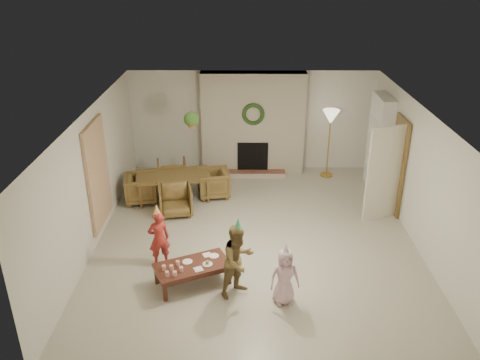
{
  "coord_description": "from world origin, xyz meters",
  "views": [
    {
      "loc": [
        -0.25,
        -8.15,
        4.94
      ],
      "look_at": [
        -0.3,
        0.4,
        1.05
      ],
      "focal_mm": 36.7,
      "sensor_mm": 36.0,
      "label": 1
    }
  ],
  "objects_px": {
    "dining_chair_left": "(141,188)",
    "child_pink": "(285,277)",
    "dining_table": "(174,187)",
    "dining_chair_right": "(213,183)",
    "child_red": "(159,238)",
    "coffee_table_top": "(192,266)",
    "dining_chair_far": "(172,173)",
    "dining_chair_near": "(176,200)",
    "child_plaid": "(238,260)"
  },
  "relations": [
    {
      "from": "dining_table",
      "to": "dining_chair_far",
      "type": "relative_size",
      "value": 2.34
    },
    {
      "from": "dining_chair_far",
      "to": "child_pink",
      "type": "bearing_deg",
      "value": 107.74
    },
    {
      "from": "child_red",
      "to": "child_plaid",
      "type": "bearing_deg",
      "value": 127.84
    },
    {
      "from": "dining_chair_near",
      "to": "dining_chair_left",
      "type": "height_order",
      "value": "same"
    },
    {
      "from": "dining_chair_right",
      "to": "coffee_table_top",
      "type": "height_order",
      "value": "dining_chair_right"
    },
    {
      "from": "dining_chair_far",
      "to": "dining_chair_right",
      "type": "distance_m",
      "value": 1.14
    },
    {
      "from": "coffee_table_top",
      "to": "child_pink",
      "type": "distance_m",
      "value": 1.55
    },
    {
      "from": "dining_chair_left",
      "to": "child_red",
      "type": "bearing_deg",
      "value": -172.6
    },
    {
      "from": "dining_table",
      "to": "child_pink",
      "type": "bearing_deg",
      "value": -69.32
    },
    {
      "from": "coffee_table_top",
      "to": "dining_table",
      "type": "bearing_deg",
      "value": 78.29
    },
    {
      "from": "dining_chair_right",
      "to": "child_pink",
      "type": "height_order",
      "value": "child_pink"
    },
    {
      "from": "child_red",
      "to": "coffee_table_top",
      "type": "bearing_deg",
      "value": 115.79
    },
    {
      "from": "child_red",
      "to": "dining_chair_left",
      "type": "bearing_deg",
      "value": -93.72
    },
    {
      "from": "dining_chair_right",
      "to": "child_pink",
      "type": "bearing_deg",
      "value": 8.67
    },
    {
      "from": "child_pink",
      "to": "dining_table",
      "type": "bearing_deg",
      "value": 111.24
    },
    {
      "from": "dining_chair_near",
      "to": "child_plaid",
      "type": "relative_size",
      "value": 0.56
    },
    {
      "from": "coffee_table_top",
      "to": "dining_chair_near",
      "type": "bearing_deg",
      "value": 78.95
    },
    {
      "from": "coffee_table_top",
      "to": "child_pink",
      "type": "xyz_separation_m",
      "value": [
        1.47,
        -0.47,
        0.13
      ]
    },
    {
      "from": "dining_chair_far",
      "to": "coffee_table_top",
      "type": "xyz_separation_m",
      "value": [
        0.84,
        -3.83,
        0.03
      ]
    },
    {
      "from": "dining_chair_right",
      "to": "child_red",
      "type": "distance_m",
      "value": 2.84
    },
    {
      "from": "dining_chair_near",
      "to": "dining_chair_far",
      "type": "relative_size",
      "value": 1.0
    },
    {
      "from": "child_red",
      "to": "dining_chair_far",
      "type": "bearing_deg",
      "value": -107.82
    },
    {
      "from": "coffee_table_top",
      "to": "child_pink",
      "type": "relative_size",
      "value": 1.27
    },
    {
      "from": "dining_table",
      "to": "child_plaid",
      "type": "height_order",
      "value": "child_plaid"
    },
    {
      "from": "dining_chair_left",
      "to": "dining_chair_right",
      "type": "bearing_deg",
      "value": -90.0
    },
    {
      "from": "dining_chair_right",
      "to": "child_red",
      "type": "xyz_separation_m",
      "value": [
        -0.79,
        -2.72,
        0.2
      ]
    },
    {
      "from": "dining_chair_left",
      "to": "child_pink",
      "type": "distance_m",
      "value": 4.52
    },
    {
      "from": "dining_chair_near",
      "to": "dining_chair_far",
      "type": "xyz_separation_m",
      "value": [
        -0.26,
        1.4,
        0.0
      ]
    },
    {
      "from": "dining_chair_far",
      "to": "child_red",
      "type": "bearing_deg",
      "value": 83.3
    },
    {
      "from": "dining_table",
      "to": "child_plaid",
      "type": "bearing_deg",
      "value": -77.0
    },
    {
      "from": "child_plaid",
      "to": "child_red",
      "type": "bearing_deg",
      "value": 108.39
    },
    {
      "from": "dining_chair_right",
      "to": "dining_chair_near",
      "type": "bearing_deg",
      "value": -51.34
    },
    {
      "from": "coffee_table_top",
      "to": "child_plaid",
      "type": "height_order",
      "value": "child_plaid"
    },
    {
      "from": "dining_chair_right",
      "to": "dining_chair_left",
      "type": "bearing_deg",
      "value": -90.0
    },
    {
      "from": "dining_chair_right",
      "to": "coffee_table_top",
      "type": "distance_m",
      "value": 3.3
    },
    {
      "from": "child_red",
      "to": "child_pink",
      "type": "xyz_separation_m",
      "value": [
        2.09,
        -1.05,
        -0.04
      ]
    },
    {
      "from": "dining_chair_near",
      "to": "dining_chair_left",
      "type": "xyz_separation_m",
      "value": [
        -0.83,
        0.57,
        0.0
      ]
    },
    {
      "from": "dining_table",
      "to": "child_red",
      "type": "bearing_deg",
      "value": -98.55
    },
    {
      "from": "dining_chair_far",
      "to": "dining_chair_left",
      "type": "distance_m",
      "value": 1.0
    },
    {
      "from": "dining_chair_left",
      "to": "dining_chair_far",
      "type": "bearing_deg",
      "value": -45.0
    },
    {
      "from": "coffee_table_top",
      "to": "child_plaid",
      "type": "bearing_deg",
      "value": -42.12
    },
    {
      "from": "child_plaid",
      "to": "child_pink",
      "type": "relative_size",
      "value": 1.3
    },
    {
      "from": "coffee_table_top",
      "to": "child_plaid",
      "type": "distance_m",
      "value": 0.84
    },
    {
      "from": "child_plaid",
      "to": "coffee_table_top",
      "type": "bearing_deg",
      "value": 121.33
    },
    {
      "from": "coffee_table_top",
      "to": "child_plaid",
      "type": "xyz_separation_m",
      "value": [
        0.75,
        -0.24,
        0.27
      ]
    },
    {
      "from": "dining_chair_far",
      "to": "child_plaid",
      "type": "bearing_deg",
      "value": 100.91
    },
    {
      "from": "dining_chair_near",
      "to": "coffee_table_top",
      "type": "xyz_separation_m",
      "value": [
        0.58,
        -2.44,
        0.03
      ]
    },
    {
      "from": "dining_table",
      "to": "dining_chair_right",
      "type": "distance_m",
      "value": 0.89
    },
    {
      "from": "dining_chair_far",
      "to": "coffee_table_top",
      "type": "relative_size",
      "value": 0.57
    },
    {
      "from": "dining_chair_near",
      "to": "child_pink",
      "type": "relative_size",
      "value": 0.73
    }
  ]
}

